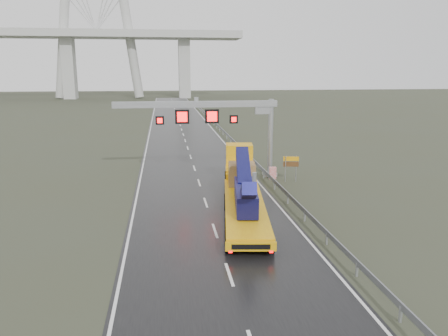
{
  "coord_description": "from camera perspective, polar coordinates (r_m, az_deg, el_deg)",
  "views": [
    {
      "loc": [
        -2.96,
        -21.46,
        9.77
      ],
      "look_at": [
        1.07,
        7.59,
        3.2
      ],
      "focal_mm": 35.0,
      "sensor_mm": 36.0,
      "label": 1
    }
  ],
  "objects": [
    {
      "name": "exit_sign_pair",
      "position": [
        39.29,
        8.73,
        0.54
      ],
      "size": [
        1.36,
        0.32,
        2.35
      ],
      "rotation": [
        0.0,
        0.0,
        -0.19
      ],
      "color": "gray",
      "rests_on": "ground"
    },
    {
      "name": "ground",
      "position": [
        23.76,
        -0.04,
        -11.65
      ],
      "size": [
        400.0,
        400.0,
        0.0
      ],
      "primitive_type": "plane",
      "color": "#373928",
      "rests_on": "ground"
    },
    {
      "name": "heavy_haul_truck",
      "position": [
        32.69,
        2.4,
        -1.85
      ],
      "size": [
        4.84,
        17.81,
        4.15
      ],
      "rotation": [
        0.0,
        0.0,
        -0.13
      ],
      "color": "orange",
      "rests_on": "ground"
    },
    {
      "name": "sign_gantry",
      "position": [
        39.99,
        -0.58,
        6.66
      ],
      "size": [
        14.9,
        1.2,
        7.42
      ],
      "color": "#B6B7B2",
      "rests_on": "ground"
    },
    {
      "name": "striped_barrier",
      "position": [
        40.4,
        6.35,
        -0.64
      ],
      "size": [
        0.66,
        0.37,
        1.1
      ],
      "primitive_type": "cube",
      "rotation": [
        0.0,
        0.0,
        -0.04
      ],
      "color": "red",
      "rests_on": "ground"
    },
    {
      "name": "road",
      "position": [
        62.3,
        -5.08,
        3.56
      ],
      "size": [
        11.0,
        200.0,
        0.02
      ],
      "primitive_type": "cube",
      "color": "black",
      "rests_on": "ground"
    },
    {
      "name": "guardrail",
      "position": [
        53.03,
        2.06,
        2.77
      ],
      "size": [
        0.2,
        140.0,
        1.4
      ],
      "primitive_type": null,
      "color": "slate",
      "rests_on": "ground"
    }
  ]
}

